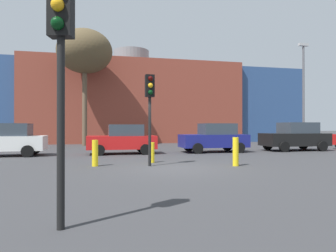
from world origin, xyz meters
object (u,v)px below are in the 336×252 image
object	(u,v)px
street_lamp	(303,89)
parked_car_4	(295,137)
bare_tree_0	(85,52)
bollard_yellow_1	(236,152)
traffic_light_island	(150,99)
parked_car_3	(214,138)
parked_car_2	(123,139)
traffic_light_near_left	(60,45)
parked_car_1	(6,140)
bollard_yellow_0	(95,153)
bollard_yellow_2	(152,152)

from	to	relation	value
street_lamp	parked_car_4	bearing A→B (deg)	-134.56
bare_tree_0	bollard_yellow_1	bearing A→B (deg)	-66.70
traffic_light_island	street_lamp	size ratio (longest dim) A/B	0.46
traffic_light_island	bare_tree_0	distance (m)	15.81
parked_car_3	traffic_light_island	distance (m)	8.00
parked_car_2	traffic_light_near_left	bearing A→B (deg)	81.57
parked_car_4	street_lamp	world-z (taller)	street_lamp
parked_car_1	traffic_light_island	world-z (taller)	traffic_light_island
bollard_yellow_0	bollard_yellow_2	size ratio (longest dim) A/B	1.17
parked_car_1	traffic_light_near_left	xyz separation A→B (m)	(4.32, -13.12, 1.95)
parked_car_1	bollard_yellow_2	world-z (taller)	parked_car_1
parked_car_3	parked_car_4	world-z (taller)	parked_car_4
bare_tree_0	street_lamp	distance (m)	18.10
parked_car_1	bollard_yellow_0	distance (m)	7.23
parked_car_1	bollard_yellow_0	bearing A→B (deg)	131.08
bollard_yellow_1	bollard_yellow_0	bearing A→B (deg)	167.98
traffic_light_near_left	bollard_yellow_2	xyz separation A→B (m)	(2.87, 8.40, -2.39)
parked_car_3	street_lamp	world-z (taller)	street_lamp
bollard_yellow_1	street_lamp	bearing A→B (deg)	42.62
parked_car_4	bollard_yellow_1	bearing A→B (deg)	41.55
parked_car_4	bollard_yellow_0	world-z (taller)	parked_car_4
parked_car_2	street_lamp	xyz separation A→B (m)	(14.20, 2.73, 3.73)
parked_car_3	bollard_yellow_1	size ratio (longest dim) A/B	3.59
street_lamp	parked_car_1	bearing A→B (deg)	-172.42
parked_car_3	parked_car_4	xyz separation A→B (m)	(5.78, 0.00, 0.04)
bollard_yellow_0	bollard_yellow_1	distance (m)	5.68
traffic_light_near_left	bollard_yellow_2	distance (m)	9.19
parked_car_2	parked_car_4	xyz separation A→B (m)	(11.52, -0.00, 0.08)
parked_car_4	parked_car_3	bearing A→B (deg)	0.00
parked_car_3	bollard_yellow_1	bearing A→B (deg)	75.64
parked_car_2	traffic_light_island	distance (m)	6.21
parked_car_1	traffic_light_near_left	size ratio (longest dim) A/B	1.07
bare_tree_0	street_lamp	xyz separation A→B (m)	(16.76, -5.95, -3.38)
traffic_light_near_left	traffic_light_island	world-z (taller)	traffic_light_near_left
street_lamp	bollard_yellow_2	bearing A→B (deg)	-150.72
parked_car_1	street_lamp	size ratio (longest dim) A/B	0.51
parked_car_2	parked_car_4	world-z (taller)	parked_car_4
traffic_light_near_left	street_lamp	size ratio (longest dim) A/B	0.48
parked_car_1	bollard_yellow_1	bearing A→B (deg)	147.25
parked_car_3	parked_car_4	distance (m)	5.78
parked_car_4	street_lamp	distance (m)	5.29
parked_car_4	bollard_yellow_1	xyz separation A→B (m)	(-7.48, -6.63, -0.36)
parked_car_1	bare_tree_0	distance (m)	11.80
traffic_light_island	bollard_yellow_1	size ratio (longest dim) A/B	3.18
parked_car_2	traffic_light_near_left	xyz separation A→B (m)	(-1.94, -13.12, 1.98)
parked_car_1	parked_car_2	xyz separation A→B (m)	(6.26, 0.00, -0.03)
bare_tree_0	bollard_yellow_1	distance (m)	18.23
traffic_light_island	bare_tree_0	xyz separation A→B (m)	(-3.19, 14.57, 5.24)
bollard_yellow_0	bollard_yellow_2	bearing A→B (deg)	16.46
traffic_light_island	parked_car_3	bearing A→B (deg)	135.44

